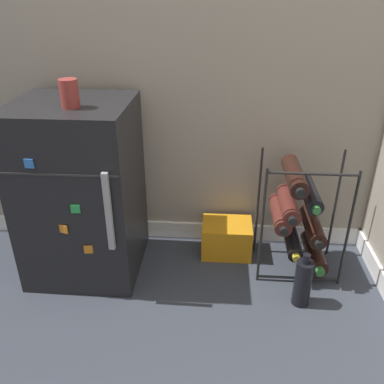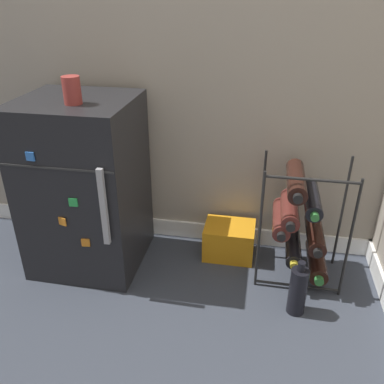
{
  "view_description": "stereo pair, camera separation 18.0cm",
  "coord_description": "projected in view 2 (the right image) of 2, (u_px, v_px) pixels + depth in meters",
  "views": [
    {
      "loc": [
        0.25,
        -1.28,
        1.23
      ],
      "look_at": [
        0.13,
        0.32,
        0.4
      ],
      "focal_mm": 38.0,
      "sensor_mm": 36.0,
      "label": 1
    },
    {
      "loc": [
        0.43,
        -1.25,
        1.23
      ],
      "look_at": [
        0.13,
        0.32,
        0.4
      ],
      "focal_mm": 38.0,
      "sensor_mm": 36.0,
      "label": 2
    }
  ],
  "objects": [
    {
      "name": "ground_plane",
      "position": [
        148.0,
        307.0,
        1.73
      ],
      "size": [
        14.0,
        14.0,
        0.0
      ],
      "primitive_type": "plane",
      "color": "#333842"
    },
    {
      "name": "mini_fridge",
      "position": [
        86.0,
        185.0,
        1.86
      ],
      "size": [
        0.49,
        0.49,
        0.8
      ],
      "color": "black",
      "rests_on": "ground_plane"
    },
    {
      "name": "wine_rack",
      "position": [
        301.0,
        222.0,
        1.79
      ],
      "size": [
        0.38,
        0.33,
        0.57
      ],
      "color": "black",
      "rests_on": "ground_plane"
    },
    {
      "name": "soda_box",
      "position": [
        229.0,
        240.0,
        2.03
      ],
      "size": [
        0.25,
        0.19,
        0.17
      ],
      "color": "orange",
      "rests_on": "ground_plane"
    },
    {
      "name": "fridge_top_cup",
      "position": [
        72.0,
        90.0,
        1.58
      ],
      "size": [
        0.07,
        0.07,
        0.11
      ],
      "color": "maroon",
      "rests_on": "mini_fridge"
    },
    {
      "name": "loose_bottle_floor",
      "position": [
        298.0,
        290.0,
        1.66
      ],
      "size": [
        0.07,
        0.07,
        0.25
      ],
      "color": "black",
      "rests_on": "ground_plane"
    }
  ]
}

